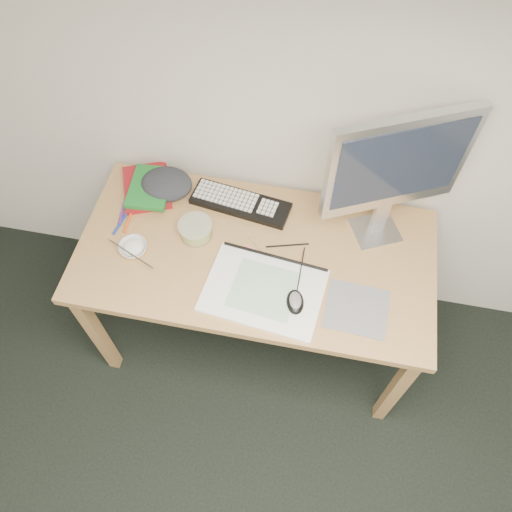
{
  "coord_description": "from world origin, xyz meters",
  "views": [
    {
      "loc": [
        0.07,
        0.39,
        2.39
      ],
      "look_at": [
        -0.12,
        1.37,
        0.83
      ],
      "focal_mm": 35.0,
      "sensor_mm": 36.0,
      "label": 1
    }
  ],
  "objects_px": {
    "keyboard": "(241,203)",
    "rice_bowl": "(133,248)",
    "sketchpad": "(264,290)",
    "desk": "(255,264)",
    "monitor": "(397,167)"
  },
  "relations": [
    {
      "from": "desk",
      "to": "sketchpad",
      "type": "xyz_separation_m",
      "value": [
        0.06,
        -0.16,
        0.09
      ]
    },
    {
      "from": "monitor",
      "to": "keyboard",
      "type": "bearing_deg",
      "value": 151.78
    },
    {
      "from": "monitor",
      "to": "rice_bowl",
      "type": "distance_m",
      "value": 1.03
    },
    {
      "from": "desk",
      "to": "sketchpad",
      "type": "height_order",
      "value": "sketchpad"
    },
    {
      "from": "desk",
      "to": "keyboard",
      "type": "bearing_deg",
      "value": 115.56
    },
    {
      "from": "sketchpad",
      "to": "keyboard",
      "type": "relative_size",
      "value": 1.05
    },
    {
      "from": "keyboard",
      "to": "rice_bowl",
      "type": "xyz_separation_m",
      "value": [
        -0.36,
        -0.3,
        0.01
      ]
    },
    {
      "from": "sketchpad",
      "to": "desk",
      "type": "bearing_deg",
      "value": 118.49
    },
    {
      "from": "keyboard",
      "to": "rice_bowl",
      "type": "distance_m",
      "value": 0.47
    },
    {
      "from": "sketchpad",
      "to": "keyboard",
      "type": "height_order",
      "value": "keyboard"
    },
    {
      "from": "keyboard",
      "to": "desk",
      "type": "bearing_deg",
      "value": -55.82
    },
    {
      "from": "sketchpad",
      "to": "monitor",
      "type": "relative_size",
      "value": 0.73
    },
    {
      "from": "desk",
      "to": "rice_bowl",
      "type": "relative_size",
      "value": 12.58
    },
    {
      "from": "monitor",
      "to": "rice_bowl",
      "type": "height_order",
      "value": "monitor"
    },
    {
      "from": "desk",
      "to": "rice_bowl",
      "type": "xyz_separation_m",
      "value": [
        -0.47,
        -0.08,
        0.1
      ]
    }
  ]
}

